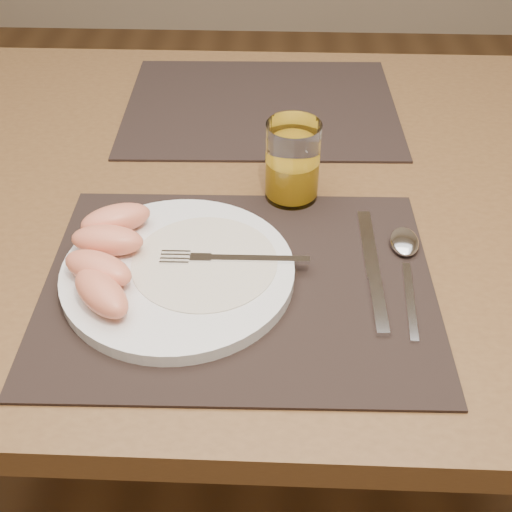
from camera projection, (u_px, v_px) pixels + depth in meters
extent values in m
plane|color=brown|center=(259.00, 467.00, 1.40)|extent=(5.00, 5.00, 0.00)
cube|color=brown|center=(261.00, 191.00, 0.93)|extent=(1.40, 0.90, 0.04)
cube|color=black|center=(239.00, 283.00, 0.74)|extent=(0.46, 0.36, 0.00)
cube|color=black|center=(261.00, 106.00, 1.08)|extent=(0.46, 0.36, 0.00)
cylinder|color=white|center=(178.00, 272.00, 0.74)|extent=(0.27, 0.27, 0.02)
cylinder|color=white|center=(205.00, 262.00, 0.75)|extent=(0.17, 0.17, 0.00)
cube|color=silver|center=(260.00, 259.00, 0.75)|extent=(0.12, 0.01, 0.00)
cube|color=silver|center=(201.00, 258.00, 0.75)|extent=(0.03, 0.01, 0.00)
cube|color=silver|center=(175.00, 258.00, 0.75)|extent=(0.03, 0.02, 0.00)
cube|color=silver|center=(368.00, 243.00, 0.79)|extent=(0.02, 0.13, 0.00)
cube|color=silver|center=(379.00, 305.00, 0.71)|extent=(0.01, 0.09, 0.01)
cube|color=silver|center=(410.00, 300.00, 0.72)|extent=(0.02, 0.13, 0.00)
ellipsoid|color=silver|center=(404.00, 241.00, 0.79)|extent=(0.04, 0.06, 0.01)
cylinder|color=white|center=(293.00, 161.00, 0.84)|extent=(0.07, 0.07, 0.11)
cylinder|color=orange|center=(292.00, 177.00, 0.86)|extent=(0.06, 0.06, 0.05)
ellipsoid|color=#EF8761|center=(101.00, 293.00, 0.68)|extent=(0.09, 0.09, 0.03)
ellipsoid|color=#EF8761|center=(98.00, 268.00, 0.71)|extent=(0.09, 0.07, 0.03)
ellipsoid|color=#EF8761|center=(107.00, 240.00, 0.75)|extent=(0.09, 0.05, 0.03)
ellipsoid|color=#EF8761|center=(116.00, 219.00, 0.78)|extent=(0.09, 0.07, 0.03)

